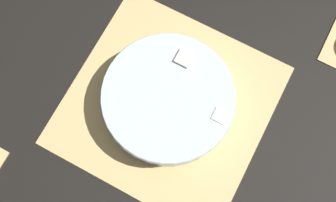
# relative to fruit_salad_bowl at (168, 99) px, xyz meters

# --- Properties ---
(ground_plane) EXTENTS (6.00, 6.00, 0.00)m
(ground_plane) POSITION_rel_fruit_salad_bowl_xyz_m (0.00, -0.00, -0.05)
(ground_plane) COLOR black
(bamboo_mat_center) EXTENTS (0.41, 0.42, 0.01)m
(bamboo_mat_center) POSITION_rel_fruit_salad_bowl_xyz_m (0.00, -0.00, -0.04)
(bamboo_mat_center) COLOR #D6B775
(bamboo_mat_center) RESTS_ON ground_plane
(fruit_salad_bowl) EXTENTS (0.27, 0.27, 0.08)m
(fruit_salad_bowl) POSITION_rel_fruit_salad_bowl_xyz_m (0.00, 0.00, 0.00)
(fruit_salad_bowl) COLOR silver
(fruit_salad_bowl) RESTS_ON bamboo_mat_center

